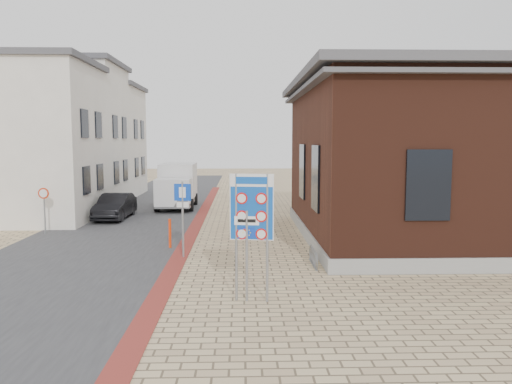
# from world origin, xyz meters

# --- Properties ---
(ground) EXTENTS (120.00, 120.00, 0.00)m
(ground) POSITION_xyz_m (0.00, 0.00, 0.00)
(ground) COLOR tan
(ground) RESTS_ON ground
(road_strip) EXTENTS (7.00, 60.00, 0.02)m
(road_strip) POSITION_xyz_m (-5.50, 15.00, 0.01)
(road_strip) COLOR #38383A
(road_strip) RESTS_ON ground
(curb_strip) EXTENTS (0.60, 40.00, 0.02)m
(curb_strip) POSITION_xyz_m (-2.00, 10.00, 0.01)
(curb_strip) COLOR maroon
(curb_strip) RESTS_ON ground
(brick_building) EXTENTS (13.00, 13.00, 6.80)m
(brick_building) POSITION_xyz_m (8.99, 7.00, 3.49)
(brick_building) COLOR gray
(brick_building) RESTS_ON ground
(townhouse_near) EXTENTS (7.40, 6.40, 8.30)m
(townhouse_near) POSITION_xyz_m (-10.99, 12.00, 4.17)
(townhouse_near) COLOR silver
(townhouse_near) RESTS_ON ground
(townhouse_mid) EXTENTS (7.40, 6.40, 9.10)m
(townhouse_mid) POSITION_xyz_m (-10.99, 18.00, 4.57)
(townhouse_mid) COLOR silver
(townhouse_mid) RESTS_ON ground
(townhouse_far) EXTENTS (7.40, 6.40, 8.30)m
(townhouse_far) POSITION_xyz_m (-10.99, 24.00, 4.17)
(townhouse_far) COLOR silver
(townhouse_far) RESTS_ON ground
(bike_rack) EXTENTS (0.08, 1.80, 0.60)m
(bike_rack) POSITION_xyz_m (2.65, 2.20, 0.26)
(bike_rack) COLOR slate
(bike_rack) RESTS_ON ground
(sedan) EXTENTS (1.52, 4.12, 1.35)m
(sedan) POSITION_xyz_m (-6.50, 12.37, 0.67)
(sedan) COLOR black
(sedan) RESTS_ON ground
(box_truck) EXTENTS (2.29, 5.23, 2.72)m
(box_truck) POSITION_xyz_m (-3.73, 16.65, 1.41)
(box_truck) COLOR slate
(box_truck) RESTS_ON ground
(border_sign) EXTENTS (1.13, 0.22, 3.33)m
(border_sign) POSITION_xyz_m (0.50, -1.50, 2.42)
(border_sign) COLOR gray
(border_sign) RESTS_ON ground
(essen_sign) EXTENTS (0.64, 0.12, 2.38)m
(essen_sign) POSITION_xyz_m (0.37, -1.50, 1.57)
(essen_sign) COLOR gray
(essen_sign) RESTS_ON ground
(parking_sign) EXTENTS (0.60, 0.14, 2.73)m
(parking_sign) POSITION_xyz_m (-1.84, 3.39, 1.88)
(parking_sign) COLOR gray
(parking_sign) RESTS_ON ground
(yield_sign) EXTENTS (0.77, 0.09, 2.18)m
(yield_sign) POSITION_xyz_m (-2.01, 4.67, 1.64)
(yield_sign) COLOR gray
(yield_sign) RESTS_ON ground
(speed_sign) EXTENTS (0.49, 0.07, 2.09)m
(speed_sign) POSITION_xyz_m (-8.50, 8.00, 1.38)
(speed_sign) COLOR gray
(speed_sign) RESTS_ON ground
(bollard) EXTENTS (0.13, 0.13, 1.15)m
(bollard) POSITION_xyz_m (-2.54, 5.00, 0.57)
(bollard) COLOR #F0380C
(bollard) RESTS_ON ground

